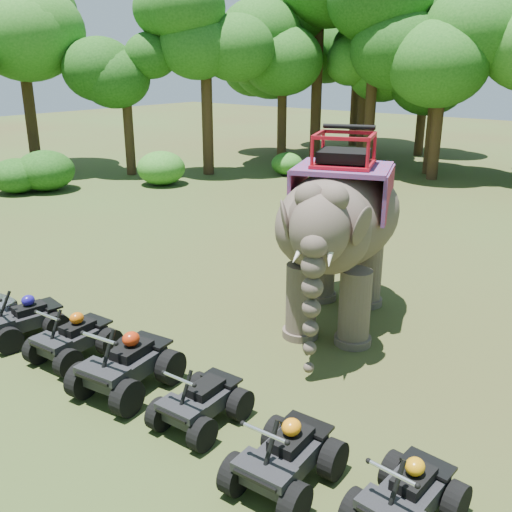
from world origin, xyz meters
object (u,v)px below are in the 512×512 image
Objects in this scene: atv_1 at (72,332)px; elephant at (339,229)px; atv_2 at (126,357)px; atv_3 at (201,394)px; atv_0 at (23,313)px; atv_4 at (286,448)px; atv_5 at (408,487)px.

elephant is at bearing 52.65° from atv_1.
atv_3 is at bearing -5.42° from atv_2.
elephant reaches higher than atv_2.
atv_1 is at bearing 13.15° from atv_0.
elephant is 3.43× the size of atv_3.
atv_1 is at bearing 173.55° from atv_4.
atv_0 is 5.28m from atv_3.
atv_5 is (3.66, 0.10, 0.01)m from atv_3.
atv_4 is at bearing -163.67° from atv_5.
atv_0 is 7.25m from atv_4.
atv_1 reaches higher than atv_5.
atv_1 is 5.58m from atv_4.
elephant is at bearing 66.15° from atv_2.
atv_4 is (3.78, -0.21, -0.07)m from atv_2.
atv_2 reaches higher than atv_3.
atv_2 reaches higher than atv_4.
atv_5 is at bearing -71.36° from elephant.
atv_2 is (3.46, 0.05, 0.09)m from atv_0.
atv_0 reaches higher than atv_5.
atv_1 is at bearing 177.06° from atv_3.
atv_5 is (8.94, 0.23, -0.02)m from atv_0.
atv_2 is 1.82m from atv_3.
atv_1 reaches higher than atv_0.
elephant is 5.50m from atv_2.
elephant reaches higher than atv_4.
elephant is 6.18m from atv_1.
atv_3 is (5.27, 0.13, -0.03)m from atv_0.
elephant reaches higher than atv_3.
atv_3 is at bearing -4.32° from atv_1.
atv_4 is at bearing -11.32° from atv_2.
atv_4 is at bearing -11.82° from atv_3.
atv_1 is 3.61m from atv_3.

